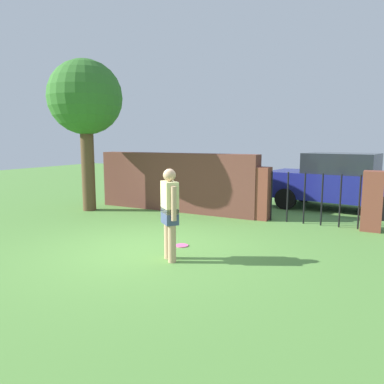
{
  "coord_description": "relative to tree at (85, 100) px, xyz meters",
  "views": [
    {
      "loc": [
        3.96,
        -5.7,
        2.1
      ],
      "look_at": [
        0.37,
        1.12,
        1.0
      ],
      "focal_mm": 34.03,
      "sensor_mm": 36.0,
      "label": 1
    }
  ],
  "objects": [
    {
      "name": "person",
      "position": [
        4.58,
        -2.86,
        -2.37
      ],
      "size": [
        0.43,
        0.4,
        1.62
      ],
      "rotation": [
        0.0,
        0.0,
        -0.71
      ],
      "color": "tan",
      "rests_on": "ground"
    },
    {
      "name": "tree",
      "position": [
        0.0,
        0.0,
        0.0
      ],
      "size": [
        2.15,
        2.15,
        4.42
      ],
      "color": "brown",
      "rests_on": "ground"
    },
    {
      "name": "car",
      "position": [
        6.69,
        3.57,
        -2.4
      ],
      "size": [
        4.4,
        2.38,
        1.72
      ],
      "rotation": [
        0.0,
        0.0,
        -0.14
      ],
      "color": "navy",
      "rests_on": "ground"
    },
    {
      "name": "ground_plane",
      "position": [
        3.84,
        -2.45,
        -3.26
      ],
      "size": [
        40.0,
        40.0,
        0.0
      ],
      "primitive_type": "plane",
      "color": "#568C3D"
    },
    {
      "name": "fence_gate",
      "position": [
        6.31,
        1.16,
        -2.56
      ],
      "size": [
        3.09,
        0.44,
        1.4
      ],
      "color": "brown",
      "rests_on": "ground"
    },
    {
      "name": "frisbee_pink",
      "position": [
        4.33,
        -2.01,
        -3.25
      ],
      "size": [
        0.27,
        0.27,
        0.02
      ],
      "primitive_type": "cylinder",
      "color": "pink",
      "rests_on": "ground"
    },
    {
      "name": "brick_wall",
      "position": [
        2.34,
        1.16,
        -2.4
      ],
      "size": [
        5.09,
        0.5,
        1.72
      ],
      "primitive_type": "cube",
      "color": "brown",
      "rests_on": "ground"
    }
  ]
}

